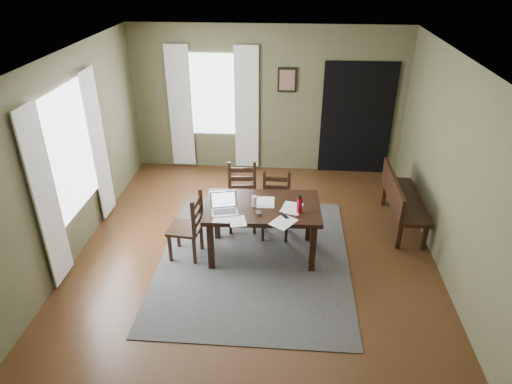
# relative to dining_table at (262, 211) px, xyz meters

# --- Properties ---
(ground) EXTENTS (5.00, 6.00, 0.01)m
(ground) POSITION_rel_dining_table_xyz_m (-0.10, -0.14, -0.69)
(ground) COLOR #492C16
(room_shell) EXTENTS (5.02, 6.02, 2.71)m
(room_shell) POSITION_rel_dining_table_xyz_m (-0.10, -0.14, 1.11)
(room_shell) COLOR brown
(room_shell) RESTS_ON ground
(rug) EXTENTS (2.60, 3.20, 0.01)m
(rug) POSITION_rel_dining_table_xyz_m (-0.10, -0.14, -0.68)
(rug) COLOR #3F3F3F
(rug) RESTS_ON ground
(dining_table) EXTENTS (1.58, 0.99, 0.77)m
(dining_table) POSITION_rel_dining_table_xyz_m (0.00, 0.00, 0.00)
(dining_table) COLOR black
(dining_table) RESTS_ON rug
(chair_end) EXTENTS (0.47, 0.46, 0.97)m
(chair_end) POSITION_rel_dining_table_xyz_m (-1.00, -0.14, -0.21)
(chair_end) COLOR black
(chair_end) RESTS_ON rug
(chair_back_left) EXTENTS (0.48, 0.49, 1.01)m
(chair_back_left) POSITION_rel_dining_table_xyz_m (-0.35, 0.70, -0.19)
(chair_back_left) COLOR black
(chair_back_left) RESTS_ON rug
(chair_back_right) EXTENTS (0.43, 0.43, 0.96)m
(chair_back_right) POSITION_rel_dining_table_xyz_m (0.16, 0.52, -0.21)
(chair_back_right) COLOR black
(chair_back_right) RESTS_ON rug
(bench) EXTENTS (0.47, 1.47, 0.83)m
(bench) POSITION_rel_dining_table_xyz_m (2.05, 0.91, -0.20)
(bench) COLOR black
(bench) RESTS_ON ground
(laptop) EXTENTS (0.40, 0.35, 0.24)m
(laptop) POSITION_rel_dining_table_xyz_m (-0.50, -0.17, 0.16)
(laptop) COLOR #B7B7BC
(laptop) RESTS_ON dining_table
(computer_mouse) EXTENTS (0.08, 0.11, 0.03)m
(computer_mouse) POSITION_rel_dining_table_xyz_m (-0.04, -0.23, 0.11)
(computer_mouse) COLOR #3F3F42
(computer_mouse) RESTS_ON dining_table
(tv_remote) EXTENTS (0.13, 0.16, 0.02)m
(tv_remote) POSITION_rel_dining_table_xyz_m (0.29, -0.25, 0.10)
(tv_remote) COLOR black
(tv_remote) RESTS_ON dining_table
(drinking_glass) EXTENTS (0.07, 0.07, 0.15)m
(drinking_glass) POSITION_rel_dining_table_xyz_m (-0.11, -0.02, 0.17)
(drinking_glass) COLOR silver
(drinking_glass) RESTS_ON dining_table
(water_bottle) EXTENTS (0.09, 0.09, 0.24)m
(water_bottle) POSITION_rel_dining_table_xyz_m (0.49, -0.14, 0.21)
(water_bottle) COLOR #B50D29
(water_bottle) RESTS_ON dining_table
(paper_a) EXTENTS (0.22, 0.28, 0.00)m
(paper_a) POSITION_rel_dining_table_xyz_m (-0.50, -0.35, 0.10)
(paper_a) COLOR white
(paper_a) RESTS_ON dining_table
(paper_b) EXTENTS (0.39, 0.41, 0.00)m
(paper_b) POSITION_rel_dining_table_xyz_m (0.29, -0.40, 0.10)
(paper_b) COLOR white
(paper_b) RESTS_ON dining_table
(paper_c) EXTENTS (0.25, 0.32, 0.00)m
(paper_c) POSITION_rel_dining_table_xyz_m (0.04, 0.09, 0.10)
(paper_c) COLOR white
(paper_c) RESTS_ON dining_table
(paper_d) EXTENTS (0.32, 0.38, 0.00)m
(paper_d) POSITION_rel_dining_table_xyz_m (0.39, -0.04, 0.10)
(paper_d) COLOR white
(paper_d) RESTS_ON dining_table
(paper_e) EXTENTS (0.26, 0.31, 0.00)m
(paper_e) POSITION_rel_dining_table_xyz_m (-0.29, -0.42, 0.10)
(paper_e) COLOR white
(paper_e) RESTS_ON dining_table
(window_left) EXTENTS (0.01, 1.30, 1.70)m
(window_left) POSITION_rel_dining_table_xyz_m (-2.57, 0.06, 0.76)
(window_left) COLOR white
(window_left) RESTS_ON ground
(window_back) EXTENTS (1.00, 0.01, 1.50)m
(window_back) POSITION_rel_dining_table_xyz_m (-1.10, 2.83, 0.76)
(window_back) COLOR white
(window_back) RESTS_ON ground
(curtain_left_near) EXTENTS (0.03, 0.48, 2.30)m
(curtain_left_near) POSITION_rel_dining_table_xyz_m (-2.54, -0.76, 0.51)
(curtain_left_near) COLOR silver
(curtain_left_near) RESTS_ON ground
(curtain_left_far) EXTENTS (0.03, 0.48, 2.30)m
(curtain_left_far) POSITION_rel_dining_table_xyz_m (-2.54, 0.88, 0.51)
(curtain_left_far) COLOR silver
(curtain_left_far) RESTS_ON ground
(curtain_back_left) EXTENTS (0.44, 0.03, 2.30)m
(curtain_back_left) POSITION_rel_dining_table_xyz_m (-1.72, 2.80, 0.51)
(curtain_back_left) COLOR silver
(curtain_back_left) RESTS_ON ground
(curtain_back_right) EXTENTS (0.44, 0.03, 2.30)m
(curtain_back_right) POSITION_rel_dining_table_xyz_m (-0.48, 2.80, 0.51)
(curtain_back_right) COLOR silver
(curtain_back_right) RESTS_ON ground
(framed_picture) EXTENTS (0.34, 0.03, 0.44)m
(framed_picture) POSITION_rel_dining_table_xyz_m (0.25, 2.83, 1.06)
(framed_picture) COLOR black
(framed_picture) RESTS_ON ground
(doorway_back) EXTENTS (1.30, 0.03, 2.10)m
(doorway_back) POSITION_rel_dining_table_xyz_m (1.55, 2.83, 0.36)
(doorway_back) COLOR black
(doorway_back) RESTS_ON ground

